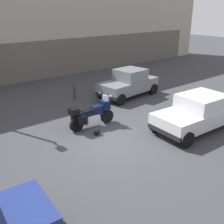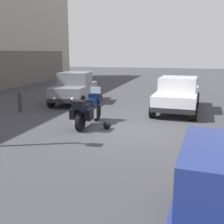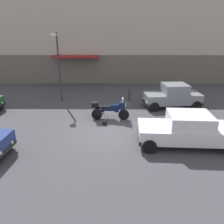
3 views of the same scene
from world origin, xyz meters
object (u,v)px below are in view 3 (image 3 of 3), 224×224
(car_wagon_end, at_px, (173,96))
(streetlamp_curbside, at_px, (58,61))
(helmet, at_px, (105,122))
(car_sedan_far, at_px, (188,130))
(bollard_curbside, at_px, (129,94))
(motorcycle, at_px, (110,110))

(car_wagon_end, relative_size, streetlamp_curbside, 0.81)
(helmet, relative_size, car_sedan_far, 0.06)
(bollard_curbside, bearing_deg, motorcycle, -110.43)
(car_wagon_end, distance_m, streetlamp_curbside, 8.39)
(helmet, bearing_deg, motorcycle, 71.17)
(motorcycle, distance_m, car_sedan_far, 4.80)
(streetlamp_curbside, xyz_separation_m, bollard_curbside, (5.13, 0.36, -2.49))
(motorcycle, relative_size, bollard_curbside, 2.34)
(car_wagon_end, bearing_deg, car_sedan_far, 77.19)
(helmet, height_order, streetlamp_curbside, streetlamp_curbside)
(car_sedan_far, distance_m, car_wagon_end, 5.46)
(motorcycle, bearing_deg, streetlamp_curbside, 138.77)
(streetlamp_curbside, bearing_deg, helmet, -51.13)
(helmet, relative_size, streetlamp_curbside, 0.06)
(car_sedan_far, distance_m, streetlamp_curbside, 10.11)
(helmet, bearing_deg, car_sedan_far, -29.98)
(streetlamp_curbside, distance_m, bollard_curbside, 5.71)
(streetlamp_curbside, height_order, bollard_curbside, streetlamp_curbside)
(motorcycle, relative_size, streetlamp_curbside, 0.46)
(motorcycle, xyz_separation_m, car_wagon_end, (4.33, 2.35, 0.19))
(motorcycle, height_order, helmet, motorcycle)
(helmet, bearing_deg, streetlamp_curbside, 128.87)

